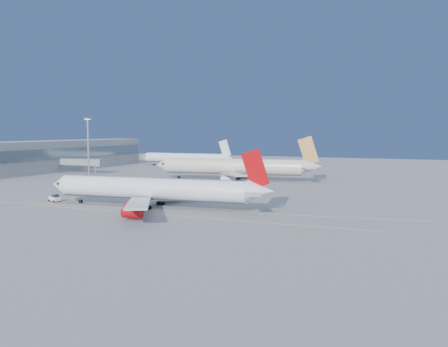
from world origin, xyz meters
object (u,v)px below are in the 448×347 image
pushback_tug (55,198)px  airliner_virgin (155,189)px  airliner_etihad (236,167)px  airliner_third (186,158)px  light_mast (88,143)px

pushback_tug → airliner_virgin: bearing=22.6°
airliner_etihad → pushback_tug: bearing=-115.5°
airliner_virgin → airliner_third: 147.34m
airliner_third → pushback_tug: (28.93, -136.35, -3.66)m
airliner_virgin → pushback_tug: bearing=179.7°
airliner_virgin → airliner_third: bearing=110.3°
airliner_third → pushback_tug: bearing=-78.8°
airliner_etihad → light_mast: light_mast is taller
airliner_virgin → airliner_etihad: (-6.65, 73.99, 0.72)m
airliner_third → airliner_virgin: bearing=-66.4°
airliner_etihad → pushback_tug: size_ratio=16.93×
airliner_virgin → airliner_etihad: airliner_etihad is taller
airliner_etihad → light_mast: 60.69m
light_mast → airliner_third: bearing=88.8°
airliner_virgin → airliner_third: size_ratio=1.13×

